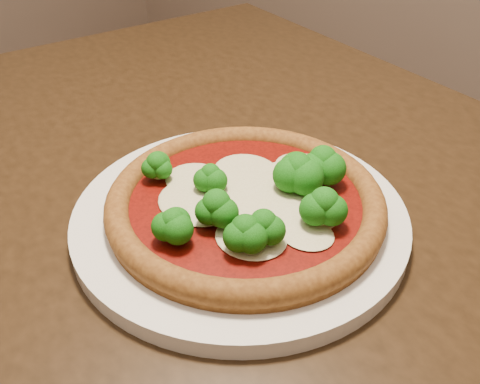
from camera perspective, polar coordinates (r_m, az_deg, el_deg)
The scene contains 3 objects.
dining_table at distance 0.67m, azimuth -1.79°, elevation -6.15°, with size 1.33×1.16×0.75m.
plate at distance 0.55m, azimuth 0.00°, elevation -2.61°, with size 0.34×0.34×0.02m, color silver.
pizza at distance 0.53m, azimuth 0.92°, elevation -0.85°, with size 0.28×0.28×0.06m.
Camera 1 is at (0.45, -0.18, 1.10)m, focal length 40.00 mm.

